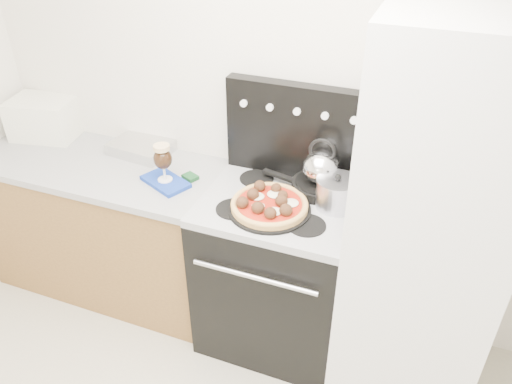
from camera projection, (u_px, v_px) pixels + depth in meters
The scene contains 16 objects.
room_shell at pixel (172, 254), 1.61m from camera, with size 3.52×3.01×2.52m.
base_cabinet at pixel (109, 228), 3.07m from camera, with size 1.45×0.60×0.86m, color brown.
countertop at pixel (97, 165), 2.83m from camera, with size 1.48×0.63×0.04m, color #A1A1A3.
stove_body at pixel (278, 273), 2.72m from camera, with size 0.76×0.65×0.88m, color black.
cooktop at pixel (280, 204), 2.47m from camera, with size 0.76×0.65×0.04m, color #ADADB2.
backguard at pixel (298, 132), 2.53m from camera, with size 0.76×0.08×0.50m, color black.
fridge at pixel (428, 230), 2.21m from camera, with size 0.64×0.68×1.90m, color silver.
toaster_oven at pixel (45, 118), 3.03m from camera, with size 0.38×0.28×0.24m, color silver.
foil_sheet at pixel (141, 147), 2.89m from camera, with size 0.33×0.24×0.07m, color white.
oven_mitt at pixel (165, 182), 2.62m from camera, with size 0.26×0.15×0.02m, color #1737A1.
beer_glass at pixel (163, 163), 2.56m from camera, with size 0.10×0.10×0.21m, color black, non-canonical shape.
pizza_pan at pixel (269, 209), 2.38m from camera, with size 0.40×0.40×0.01m, color black.
pizza at pixel (269, 203), 2.37m from camera, with size 0.37×0.37×0.05m, color #EBB262, non-canonical shape.
skillet at pixel (319, 186), 2.52m from camera, with size 0.28×0.28×0.05m, color black.
tea_kettle at pixel (321, 164), 2.45m from camera, with size 0.18×0.18×0.20m, color white, non-canonical shape.
stock_pot at pixel (336, 194), 2.38m from camera, with size 0.19×0.19×0.14m, color silver.
Camera 1 is at (0.70, -0.76, 2.30)m, focal length 35.00 mm.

